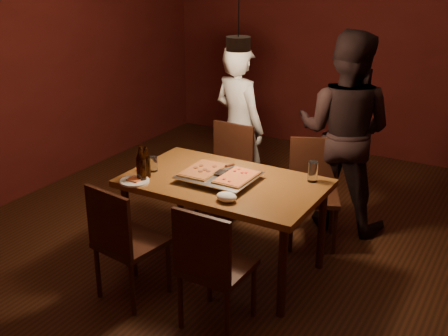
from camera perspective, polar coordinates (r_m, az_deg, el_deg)
The scene contains 19 objects.
room_shell at distance 4.21m, azimuth 1.42°, elevation 7.80°, with size 6.00×6.00×6.00m.
dining_table at distance 4.29m, azimuth -0.00°, elevation -2.16°, with size 1.50×0.90×0.75m.
chair_far_left at distance 5.18m, azimuth 0.37°, elevation 0.45°, with size 0.43×0.43×0.49m.
chair_far_right at distance 4.85m, azimuth 9.09°, elevation -1.36°, with size 0.56×0.56×0.49m.
chair_near_left at distance 4.00m, azimuth -10.35°, elevation -6.60°, with size 0.47×0.47×0.49m.
chair_near_right at distance 3.64m, azimuth -1.38°, elevation -9.20°, with size 0.43×0.43×0.49m.
pizza_tray at distance 4.24m, azimuth -0.50°, elevation -0.98°, with size 0.55×0.45×0.05m, color silver.
pizza_meat at distance 4.31m, azimuth -2.13°, elevation -0.15°, with size 0.24×0.38×0.02m, color maroon.
pizza_cheese at distance 4.17m, azimuth 1.32°, elevation -0.91°, with size 0.23×0.36×0.02m, color gold.
spatula at distance 4.24m, azimuth -0.22°, elevation -0.43°, with size 0.09×0.24×0.04m, color silver, non-canonical shape.
beer_bottle_a at distance 4.24m, azimuth -8.43°, elevation 0.43°, with size 0.07×0.07×0.28m.
beer_bottle_b at distance 4.32m, azimuth -7.93°, elevation 0.62°, with size 0.07×0.07×0.25m.
water_glass_left at distance 4.45m, azimuth -7.24°, elevation 0.40°, with size 0.07×0.07×0.12m, color silver.
water_glass_right at distance 4.27m, azimuth 9.01°, elevation -0.36°, with size 0.08×0.08×0.16m, color silver.
plate_slice at distance 4.27m, azimuth -9.07°, elevation -1.31°, with size 0.22×0.22×0.03m.
napkin at distance 3.90m, azimuth 0.26°, elevation -2.96°, with size 0.15×0.12×0.06m, color white.
diner_white at distance 5.38m, azimuth 1.53°, elevation 4.15°, with size 0.58×0.38×1.59m, color silver.
diner_dark at distance 5.04m, azimuth 12.12°, elevation 3.59°, with size 0.86×0.67×1.78m, color black.
pendant_lamp at distance 4.14m, azimuth 1.47°, elevation 12.66°, with size 0.18×0.18×1.10m.
Camera 1 is at (1.97, -3.59, 2.39)m, focal length 45.00 mm.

